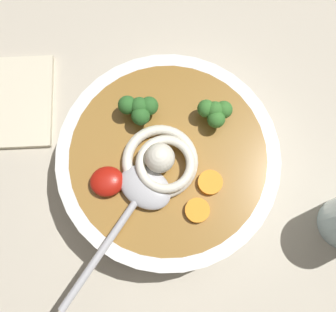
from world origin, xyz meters
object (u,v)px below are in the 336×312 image
(soup_bowl, at_px, (168,163))
(soup_spoon, at_px, (138,198))
(folded_napkin, at_px, (0,102))
(noodle_pile, at_px, (162,163))

(soup_bowl, xyz_separation_m, soup_spoon, (-0.04, -0.04, 0.04))
(soup_bowl, distance_m, folded_napkin, 0.24)
(soup_spoon, relative_size, folded_napkin, 1.10)
(noodle_pile, bearing_deg, folded_napkin, 147.57)
(soup_spoon, height_order, folded_napkin, soup_spoon)
(noodle_pile, height_order, folded_napkin, noodle_pile)
(soup_bowl, xyz_separation_m, folded_napkin, (-0.21, 0.12, -0.03))
(noodle_pile, relative_size, soup_spoon, 0.61)
(noodle_pile, xyz_separation_m, folded_napkin, (-0.20, 0.13, -0.07))
(soup_bowl, xyz_separation_m, noodle_pile, (-0.01, -0.01, 0.04))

